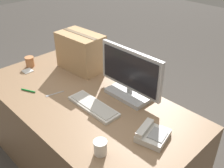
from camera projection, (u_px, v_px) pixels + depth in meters
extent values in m
plane|color=#47423D|center=(87.00, 167.00, 2.36)|extent=(12.00, 12.00, 0.00)
cube|color=#8C6B4C|center=(85.00, 136.00, 2.17)|extent=(1.80, 0.90, 0.74)
cube|color=#B7B7B7|center=(129.00, 94.00, 2.00)|extent=(0.35, 0.21, 0.03)
cylinder|color=#B2B2B2|center=(130.00, 90.00, 1.98)|extent=(0.04, 0.04, 0.04)
cube|color=#B2B2B2|center=(130.00, 70.00, 1.89)|extent=(0.56, 0.03, 0.31)
cube|color=black|center=(129.00, 71.00, 1.88)|extent=(0.51, 0.01, 0.26)
cube|color=beige|center=(93.00, 106.00, 1.87)|extent=(0.42, 0.14, 0.02)
cube|color=#B7B2A8|center=(93.00, 105.00, 1.86)|extent=(0.39, 0.12, 0.01)
cube|color=beige|center=(153.00, 136.00, 1.59)|extent=(0.21, 0.22, 0.04)
cube|color=beige|center=(145.00, 128.00, 1.60)|extent=(0.09, 0.18, 0.03)
cube|color=gray|center=(158.00, 135.00, 1.57)|extent=(0.12, 0.13, 0.01)
cylinder|color=#BC7547|center=(30.00, 62.00, 2.41)|extent=(0.08, 0.08, 0.09)
cylinder|color=#BC7547|center=(29.00, 58.00, 2.38)|extent=(0.08, 0.08, 0.01)
cylinder|color=white|center=(100.00, 148.00, 1.48)|extent=(0.08, 0.08, 0.08)
cylinder|color=white|center=(100.00, 142.00, 1.45)|extent=(0.08, 0.08, 0.01)
cube|color=#B2B2B7|center=(56.00, 93.00, 2.03)|extent=(0.03, 0.12, 0.00)
ellipsoid|color=#B2B2B7|center=(48.00, 96.00, 2.00)|extent=(0.03, 0.04, 0.00)
cube|color=tan|center=(81.00, 52.00, 2.31)|extent=(0.42, 0.27, 0.33)
cube|color=brown|center=(80.00, 34.00, 2.23)|extent=(0.40, 0.06, 0.00)
cylinder|color=#198C33|center=(28.00, 91.00, 2.06)|extent=(0.12, 0.06, 0.01)
cube|color=silver|center=(28.00, 71.00, 2.34)|extent=(0.08, 0.08, 0.01)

